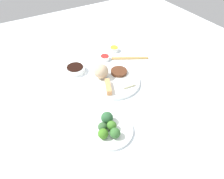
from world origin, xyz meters
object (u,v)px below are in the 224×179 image
(broccoli_plate, at_px, (110,130))
(chopsticks_pair, at_px, (130,58))
(sauce_ramekin_hot_mustard, at_px, (114,49))
(sauce_ramekin_sweet_and_sour, at_px, (105,58))
(soy_sauce_bowl, at_px, (75,69))
(main_plate, at_px, (114,82))

(broccoli_plate, height_order, chopsticks_pair, broccoli_plate)
(sauce_ramekin_hot_mustard, xyz_separation_m, sauce_ramekin_sweet_and_sour, (-0.06, 0.10, 0.00))
(soy_sauce_bowl, distance_m, sauce_ramekin_hot_mustard, 0.32)
(main_plate, distance_m, broccoli_plate, 0.33)
(broccoli_plate, bearing_deg, sauce_ramekin_hot_mustard, -32.65)
(main_plate, relative_size, sauce_ramekin_sweet_and_sour, 4.80)
(broccoli_plate, height_order, sauce_ramekin_sweet_and_sour, sauce_ramekin_sweet_and_sour)
(sauce_ramekin_hot_mustard, relative_size, chopsticks_pair, 0.26)
(sauce_ramekin_hot_mustard, bearing_deg, main_plate, 148.71)
(broccoli_plate, distance_m, chopsticks_pair, 0.58)
(broccoli_plate, height_order, soy_sauce_bowl, soy_sauce_bowl)
(soy_sauce_bowl, height_order, sauce_ramekin_hot_mustard, soy_sauce_bowl)
(broccoli_plate, bearing_deg, chopsticks_pair, -42.89)
(sauce_ramekin_sweet_and_sour, bearing_deg, soy_sauce_bowl, 95.07)
(main_plate, xyz_separation_m, soy_sauce_bowl, (0.20, 0.14, 0.01))
(main_plate, xyz_separation_m, sauce_ramekin_hot_mustard, (0.28, -0.17, 0.01))
(sauce_ramekin_sweet_and_sour, bearing_deg, sauce_ramekin_hot_mustard, -60.17)
(broccoli_plate, relative_size, sauce_ramekin_sweet_and_sour, 3.42)
(sauce_ramekin_hot_mustard, xyz_separation_m, chopsticks_pair, (-0.13, -0.04, -0.01))
(main_plate, relative_size, sauce_ramekin_hot_mustard, 4.80)
(broccoli_plate, bearing_deg, soy_sauce_bowl, -5.24)
(soy_sauce_bowl, relative_size, chopsticks_pair, 0.50)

